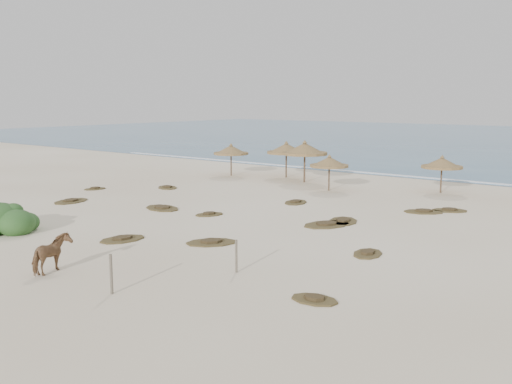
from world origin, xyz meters
TOP-DOWN VIEW (x-y plane):
  - ground at (0.00, 0.00)m, footprint 160.00×160.00m
  - foam_line at (0.00, 26.00)m, footprint 70.00×0.60m
  - palapa_0 at (-12.65, 17.59)m, footprint 3.01×3.01m
  - palapa_1 at (-8.50, 19.52)m, footprint 3.74×3.74m
  - palapa_2 at (-5.81, 18.06)m, footprint 4.15×4.15m
  - palapa_3 at (-2.32, 15.76)m, footprint 3.49×3.49m
  - palapa_4 at (4.12, 19.48)m, footprint 2.92×2.92m
  - horse at (-0.53, -6.71)m, footprint 1.22×1.78m
  - fence_post_near at (3.01, -6.84)m, footprint 0.10×0.10m
  - fence_post_far at (4.71, -2.62)m, footprint 0.11×0.11m
  - bush at (-8.21, -4.50)m, footprint 3.60×3.17m
  - scrub_0 at (-12.52, 2.27)m, footprint 2.04×2.67m
  - scrub_1 at (-6.44, 4.15)m, footprint 2.76×2.12m
  - scrub_2 at (-3.09, 4.45)m, footprint 1.57×1.86m
  - scrub_3 at (3.25, 6.16)m, footprint 2.52×3.01m
  - scrub_4 at (7.35, 2.48)m, footprint 1.45×1.91m
  - scrub_6 at (-11.88, 9.70)m, footprint 2.34×2.08m
  - scrub_7 at (5.80, 12.30)m, footprint 2.59×2.37m
  - scrub_8 at (-15.45, 6.21)m, footprint 1.32×1.73m
  - scrub_9 at (1.12, -0.02)m, footprint 2.54×2.64m
  - scrub_10 at (6.81, 13.56)m, footprint 2.31×2.03m
  - scrub_11 at (-2.40, -2.02)m, footprint 1.77×2.34m
  - scrub_12 at (8.49, -3.38)m, footprint 1.66×1.18m
  - scrub_13 at (-1.44, 10.38)m, footprint 1.78×2.24m
  - scrub_14 at (3.49, 7.38)m, footprint 2.19×2.59m

SIDE VIEW (x-z plane):
  - ground at x=0.00m, z-range 0.00..0.00m
  - foam_line at x=0.00m, z-range 0.00..0.01m
  - scrub_12 at x=8.49m, z-range -0.03..0.13m
  - scrub_0 at x=-12.52m, z-range -0.03..0.13m
  - scrub_2 at x=-3.09m, z-range -0.03..0.13m
  - scrub_3 at x=3.25m, z-range -0.03..0.13m
  - scrub_4 at x=7.35m, z-range -0.03..0.13m
  - scrub_11 at x=-2.40m, z-range -0.03..0.13m
  - scrub_1 at x=-6.44m, z-range -0.03..0.13m
  - scrub_6 at x=-11.88m, z-range -0.03..0.13m
  - scrub_7 at x=5.80m, z-range -0.03..0.13m
  - scrub_8 at x=-15.45m, z-range -0.03..0.13m
  - scrub_9 at x=1.12m, z-range -0.03..0.13m
  - scrub_10 at x=6.81m, z-range -0.03..0.13m
  - scrub_13 at x=-1.44m, z-range -0.03..0.13m
  - scrub_14 at x=3.49m, z-range -0.03..0.13m
  - bush at x=-8.21m, z-range -0.28..1.34m
  - fence_post_far at x=4.71m, z-range 0.00..1.21m
  - fence_post_near at x=3.01m, z-range 0.00..1.32m
  - horse at x=-0.53m, z-range 0.00..1.37m
  - palapa_3 at x=-2.32m, z-range 0.69..3.18m
  - palapa_4 at x=4.12m, z-range 0.70..3.26m
  - palapa_0 at x=-12.65m, z-range 0.74..3.40m
  - palapa_1 at x=-8.50m, z-range 0.81..3.73m
  - palapa_2 at x=-5.81m, z-range 0.88..4.07m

